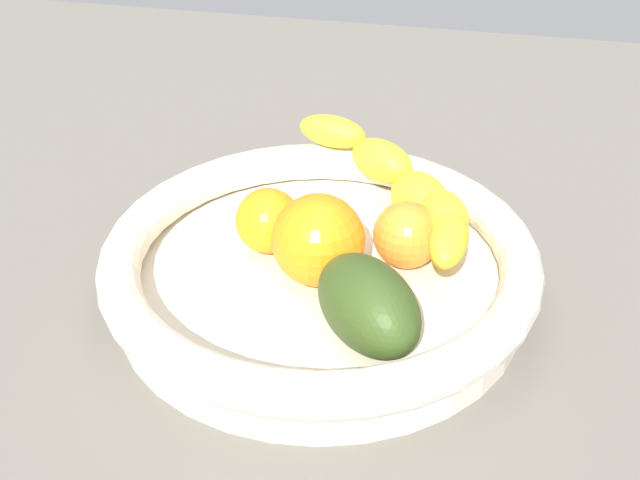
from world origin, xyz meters
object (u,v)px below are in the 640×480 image
Objects in this scene: banana_draped_left at (407,189)px; avocado_dark at (368,305)px; fruit_bowl at (320,268)px; orange_mid_left at (407,235)px; orange_mid_right at (268,221)px; orange_front at (314,240)px.

banana_draped_left is 2.15× the size of avocado_dark.
fruit_bowl is 6.85cm from orange_mid_left.
fruit_bowl is 9.99cm from banana_draped_left.
banana_draped_left is at bearing 87.26° from avocado_dark.
banana_draped_left is at bearing 29.18° from orange_mid_right.
fruit_bowl is 1.63× the size of banana_draped_left.
avocado_dark is (-1.36, -9.29, 0.29)cm from orange_mid_left.
fruit_bowl is at bearing -28.60° from orange_mid_right.
orange_mid_right is at bearing 151.40° from fruit_bowl.
orange_mid_right is at bearing 135.25° from avocado_dark.
avocado_dark reaches higher than orange_mid_left.
orange_mid_right is at bearing -150.82° from banana_draped_left.
orange_mid_left is (0.66, -5.31, -0.78)cm from banana_draped_left.
banana_draped_left is at bearing 56.31° from fruit_bowl.
orange_mid_left is 1.01× the size of orange_mid_right.
banana_draped_left is 5.40cm from orange_mid_left.
orange_mid_right is (-9.87, -5.51, -0.79)cm from banana_draped_left.
avocado_dark is (4.63, -6.61, 2.30)cm from fruit_bowl.
fruit_bowl is at bearing 63.59° from orange_front.
orange_front is 1.35× the size of orange_mid_right.
orange_mid_left is (5.98, 2.68, 2.00)cm from fruit_bowl.
avocado_dark is at bearing -92.74° from banana_draped_left.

